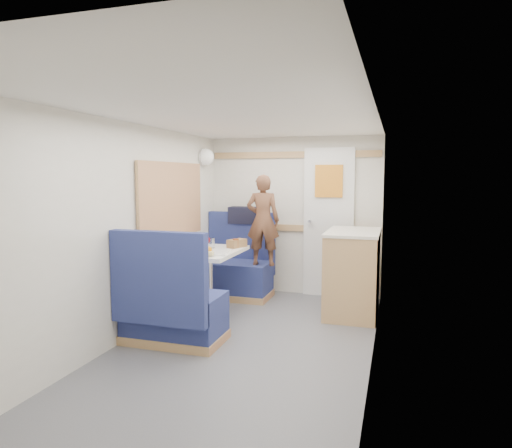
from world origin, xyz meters
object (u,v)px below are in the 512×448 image
(dome_light, at_px, (206,157))
(wine_glass, at_px, (207,241))
(cheese_block, at_px, (209,253))
(tray, at_px, (215,252))
(duffel_bag, at_px, (247,215))
(pepper_grinder, at_px, (202,247))
(bench_near, at_px, (171,311))
(person, at_px, (263,220))
(orange_fruit, at_px, (208,250))
(galley_counter, at_px, (352,272))
(bread_loaf, at_px, (237,243))
(bench_far, at_px, (236,273))
(beer_glass, at_px, (236,243))
(dinette_table, at_px, (209,264))
(tumbler_left, at_px, (186,248))
(tumbler_right, at_px, (212,243))
(salt_grinder, at_px, (197,248))

(dome_light, relative_size, wine_glass, 1.19)
(cheese_block, bearing_deg, tray, 94.80)
(duffel_bag, xyz_separation_m, pepper_grinder, (-0.09, -1.22, -0.24))
(bench_near, relative_size, cheese_block, 11.17)
(person, xyz_separation_m, orange_fruit, (-0.27, -1.02, -0.21))
(galley_counter, height_order, bread_loaf, galley_counter)
(bench_far, height_order, bench_near, same)
(person, distance_m, wine_glass, 0.93)
(dome_light, height_order, beer_glass, dome_light)
(dinette_table, bearing_deg, dome_light, 114.65)
(tumbler_left, bearing_deg, tumbler_right, 76.48)
(bread_loaf, bearing_deg, salt_grinder, -124.03)
(pepper_grinder, bearing_deg, salt_grinder, -125.31)
(duffel_bag, bearing_deg, tumbler_right, -96.46)
(duffel_bag, distance_m, beer_glass, 0.93)
(tumbler_left, bearing_deg, dome_light, 102.93)
(salt_grinder, relative_size, bread_loaf, 0.41)
(galley_counter, xyz_separation_m, tumbler_right, (-1.50, -0.39, 0.31))
(beer_glass, xyz_separation_m, salt_grinder, (-0.30, -0.38, -0.01))
(dinette_table, relative_size, orange_fruit, 11.74)
(cheese_block, bearing_deg, wine_glass, 117.06)
(galley_counter, xyz_separation_m, orange_fruit, (-1.34, -0.86, 0.31))
(bench_near, bearing_deg, tumbler_left, 102.61)
(tumbler_left, bearing_deg, bench_near, -77.39)
(dome_light, distance_m, galley_counter, 2.28)
(bench_far, xyz_separation_m, galley_counter, (1.47, -0.31, 0.17))
(wine_glass, distance_m, tumbler_right, 0.32)
(dome_light, xyz_separation_m, pepper_grinder, (0.36, -0.95, -0.99))
(pepper_grinder, bearing_deg, duffel_bag, 85.68)
(bench_far, relative_size, bench_near, 1.00)
(tumbler_left, height_order, salt_grinder, tumbler_left)
(tumbler_right, bearing_deg, duffel_bag, 84.56)
(bench_near, relative_size, duffel_bag, 2.35)
(galley_counter, height_order, tumbler_left, galley_counter)
(tumbler_right, xyz_separation_m, pepper_grinder, (-0.00, -0.26, -0.01))
(dome_light, relative_size, cheese_block, 2.13)
(dinette_table, height_order, person, person)
(bench_far, xyz_separation_m, dome_light, (-0.39, -0.01, 1.45))
(galley_counter, height_order, pepper_grinder, galley_counter)
(bread_loaf, bearing_deg, bench_far, 110.58)
(cheese_block, height_order, tumbler_left, tumbler_left)
(dinette_table, height_order, salt_grinder, salt_grinder)
(orange_fruit, relative_size, pepper_grinder, 0.89)
(bench_far, bearing_deg, bench_near, -90.00)
(bench_near, relative_size, bread_loaf, 4.85)
(tumbler_right, bearing_deg, cheese_block, -70.22)
(beer_glass, relative_size, bread_loaf, 0.48)
(dome_light, xyz_separation_m, bread_loaf, (0.61, -0.57, -0.98))
(tray, height_order, pepper_grinder, pepper_grinder)
(dinette_table, bearing_deg, bench_far, 90.00)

